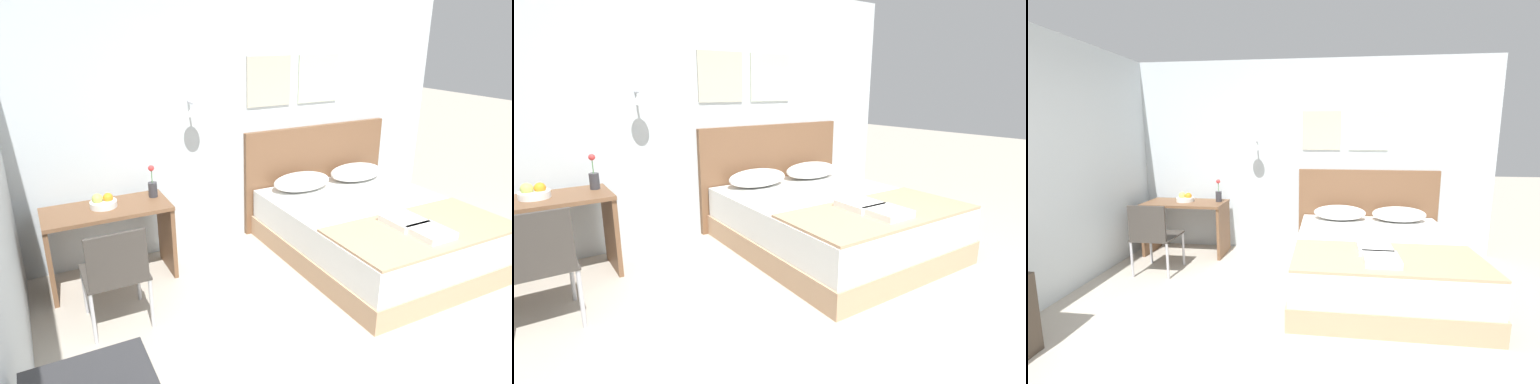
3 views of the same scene
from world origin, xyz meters
The scene contains 12 objects.
wall_back centered at (0.01, 2.85, 1.33)m, with size 5.26×0.31×2.65m.
bed centered at (0.99, 1.71, 0.26)m, with size 1.77×2.10×0.53m.
headboard centered at (0.99, 2.79, 0.59)m, with size 1.89×0.06×1.17m.
pillow_left centered at (0.61, 2.51, 0.63)m, with size 0.68×0.40×0.19m.
pillow_right centered at (1.37, 2.51, 0.63)m, with size 0.68×0.40×0.19m.
throw_blanket centered at (0.99, 1.11, 0.55)m, with size 1.71×0.84×0.02m.
folded_towel_near_foot centered at (0.90, 1.25, 0.59)m, with size 0.32×0.34×0.06m.
folded_towel_mid_bed centered at (0.92, 0.96, 0.59)m, with size 0.30×0.32×0.06m.
desk centered at (-1.49, 2.46, 0.51)m, with size 1.10×0.54×0.73m.
desk_chair centered at (-1.58, 1.69, 0.51)m, with size 0.48×0.48×0.86m.
fruit_bowl centered at (-1.51, 2.49, 0.78)m, with size 0.23×0.23×0.13m.
flower_vase centered at (-1.04, 2.53, 0.84)m, with size 0.08×0.08×0.31m.
Camera 3 is at (0.44, -1.95, 1.68)m, focal length 24.00 mm.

